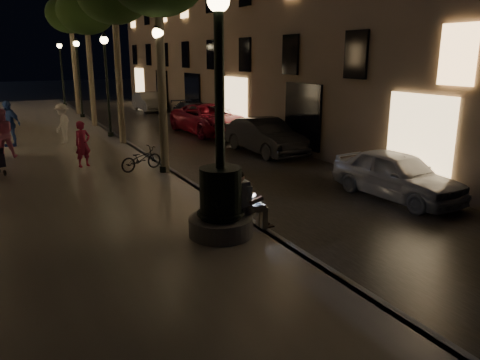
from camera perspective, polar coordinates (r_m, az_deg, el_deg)
ground at (r=22.60m, az=-14.13°, el=4.38°), size 120.00×120.00×0.00m
cobble_lane at (r=23.45m, az=-6.98°, el=5.12°), size 6.00×45.00×0.02m
promenade at (r=22.04m, az=-24.30°, el=3.50°), size 8.00×45.00×0.20m
curb_strip at (r=22.58m, az=-14.15°, el=4.63°), size 0.25×45.00×0.20m
fountain_lamppost at (r=9.96m, az=-2.39°, el=-1.24°), size 1.40×1.40×5.21m
seated_man_laptop at (r=10.30m, az=0.72°, el=-2.31°), size 1.02×0.35×1.39m
tree_third at (r=27.17m, az=-18.28°, el=18.83°), size 3.00×3.00×7.20m
tree_far at (r=33.11m, az=-20.02°, el=18.39°), size 3.00×3.00×7.50m
lamp_curb_a at (r=15.43m, az=-9.73°, el=11.98°), size 0.36×0.36×4.81m
lamp_curb_b at (r=23.17m, az=-15.99°, el=12.58°), size 0.36×0.36×4.81m
lamp_curb_c at (r=31.04m, az=-19.11°, el=12.82°), size 0.36×0.36×4.81m
lamp_curb_d at (r=38.97m, az=-20.96°, el=12.94°), size 0.36×0.36×4.81m
car_front at (r=14.07m, az=18.59°, el=0.62°), size 1.90×4.14×1.37m
car_second at (r=19.53m, az=3.04°, el=5.36°), size 1.70×4.46×1.45m
car_third at (r=24.56m, az=-3.78°, el=7.42°), size 2.73×5.56×1.52m
car_rear at (r=27.83m, az=-5.67°, el=8.07°), size 2.24×4.72×1.33m
car_fifth at (r=35.32m, az=-11.09°, el=9.36°), size 1.47×4.14×1.36m
pedestrian_red at (r=17.19m, az=-18.62°, el=4.18°), size 0.68×0.58×1.60m
pedestrian_pink at (r=19.79m, az=-27.04°, el=5.07°), size 0.97×0.79×1.87m
pedestrian_white at (r=22.16m, az=-20.82°, el=6.46°), size 1.10×1.30×1.74m
pedestrian_blue at (r=22.24m, az=-26.37°, el=6.19°), size 1.15×1.15×1.96m
bicycle at (r=16.16m, az=-11.95°, el=2.56°), size 1.61×0.93×0.80m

